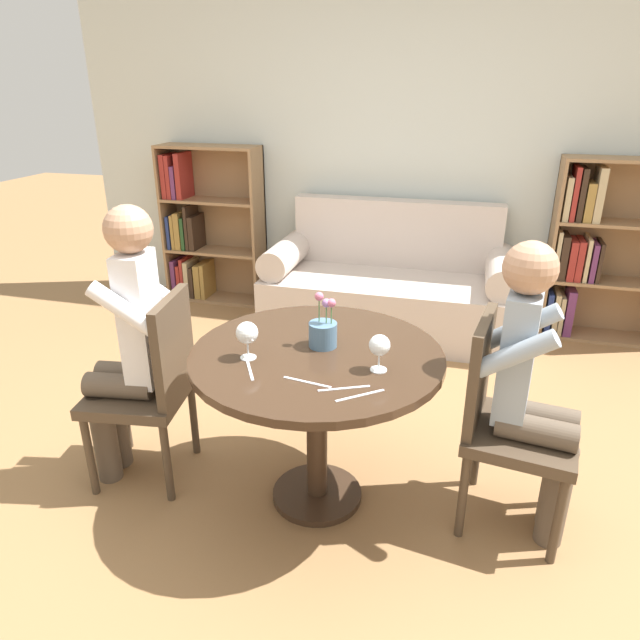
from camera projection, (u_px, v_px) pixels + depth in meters
ground_plane at (317, 496)px, 2.58m from camera, size 16.00×16.00×0.00m
back_wall at (404, 137)px, 4.20m from camera, size 5.20×0.05×2.70m
round_table at (317, 380)px, 2.35m from camera, size 1.03×1.03×0.73m
couch at (389, 289)px, 4.22m from camera, size 1.78×0.80×0.92m
bookshelf_left at (204, 230)px, 4.74m from camera, size 0.82×0.28×1.27m
bookshelf_right at (595, 251)px, 3.99m from camera, size 0.82×0.28×1.27m
chair_left at (152, 382)px, 2.55m from camera, size 0.48×0.48×0.90m
chair_right at (505, 416)px, 2.28m from camera, size 0.48×0.48×0.90m
person_left at (127, 344)px, 2.48m from camera, size 0.45×0.38×1.29m
person_right at (534, 389)px, 2.18m from camera, size 0.45×0.38×1.22m
wine_glass_left at (247, 334)px, 2.21m from camera, size 0.09×0.09×0.15m
wine_glass_right at (380, 346)px, 2.11m from camera, size 0.08×0.08×0.15m
flower_vase at (323, 331)px, 2.33m from camera, size 0.12×0.12×0.23m
knife_left_setting at (360, 395)px, 1.98m from camera, size 0.15×0.13×0.00m
fork_left_setting at (249, 369)px, 2.16m from camera, size 0.10×0.17×0.00m
knife_right_setting at (307, 382)px, 2.07m from camera, size 0.19×0.04×0.00m
fork_right_setting at (344, 388)px, 2.02m from camera, size 0.18×0.09×0.00m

